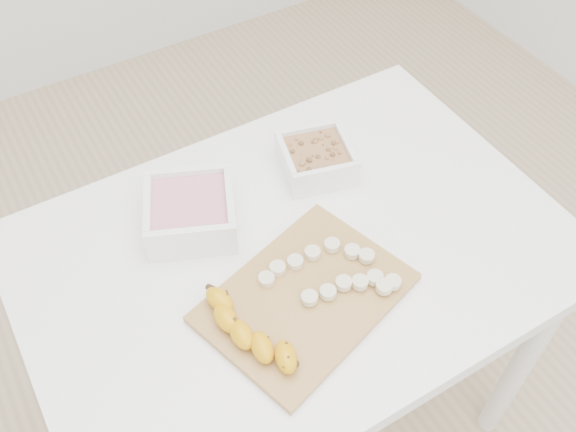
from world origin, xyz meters
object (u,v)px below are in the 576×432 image
bowl_yogurt (191,211)px  banana (251,332)px  cutting_board (305,297)px  table (296,277)px  bowl_granola (316,158)px

bowl_yogurt → banana: (-0.02, -0.28, -0.01)m
cutting_board → table: bearing=66.7°
table → cutting_board: 0.15m
bowl_granola → banana: 0.42m
bowl_yogurt → bowl_granola: 0.28m
table → banana: banana is taller
bowl_granola → banana: bowl_granola is taller
table → bowl_granola: bowl_granola is taller
cutting_board → banana: bearing=-168.4°
bowl_granola → cutting_board: size_ratio=0.48×
bowl_granola → table: bearing=-132.4°
bowl_yogurt → banana: bowl_yogurt is taller
table → bowl_yogurt: bearing=133.8°
bowl_granola → banana: (-0.30, -0.28, -0.00)m
banana → bowl_yogurt: bearing=80.7°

